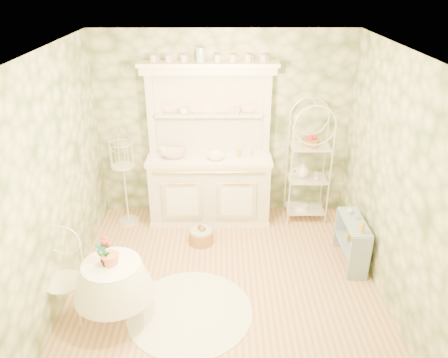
{
  "coord_description": "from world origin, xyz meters",
  "views": [
    {
      "loc": [
        -0.03,
        -4.14,
        3.41
      ],
      "look_at": [
        0.0,
        0.5,
        1.15
      ],
      "focal_mm": 35.0,
      "sensor_mm": 36.0,
      "label": 1
    }
  ],
  "objects_px": {
    "kitchen_dresser": "(209,147)",
    "floor_basket": "(201,236)",
    "side_shelf": "(351,244)",
    "birdcage_stand": "(124,178)",
    "bakers_rack": "(308,164)",
    "round_table": "(115,294)",
    "cafe_chair": "(64,284)"
  },
  "relations": [
    {
      "from": "kitchen_dresser",
      "to": "birdcage_stand",
      "type": "relative_size",
      "value": 1.57
    },
    {
      "from": "side_shelf",
      "to": "round_table",
      "type": "xyz_separation_m",
      "value": [
        -2.75,
        -0.97,
        0.05
      ]
    },
    {
      "from": "kitchen_dresser",
      "to": "bakers_rack",
      "type": "height_order",
      "value": "kitchen_dresser"
    },
    {
      "from": "kitchen_dresser",
      "to": "floor_basket",
      "type": "distance_m",
      "value": 1.23
    },
    {
      "from": "bakers_rack",
      "to": "cafe_chair",
      "type": "bearing_deg",
      "value": -144.12
    },
    {
      "from": "side_shelf",
      "to": "round_table",
      "type": "relative_size",
      "value": 1.0
    },
    {
      "from": "kitchen_dresser",
      "to": "floor_basket",
      "type": "height_order",
      "value": "kitchen_dresser"
    },
    {
      "from": "side_shelf",
      "to": "birdcage_stand",
      "type": "distance_m",
      "value": 3.2
    },
    {
      "from": "kitchen_dresser",
      "to": "cafe_chair",
      "type": "height_order",
      "value": "kitchen_dresser"
    },
    {
      "from": "kitchen_dresser",
      "to": "birdcage_stand",
      "type": "bearing_deg",
      "value": -175.05
    },
    {
      "from": "kitchen_dresser",
      "to": "round_table",
      "type": "xyz_separation_m",
      "value": [
        -0.95,
        -2.07,
        -0.82
      ]
    },
    {
      "from": "bakers_rack",
      "to": "birdcage_stand",
      "type": "relative_size",
      "value": 1.21
    },
    {
      "from": "birdcage_stand",
      "to": "floor_basket",
      "type": "bearing_deg",
      "value": -26.23
    },
    {
      "from": "round_table",
      "to": "cafe_chair",
      "type": "relative_size",
      "value": 0.78
    },
    {
      "from": "bakers_rack",
      "to": "side_shelf",
      "type": "bearing_deg",
      "value": -70.31
    },
    {
      "from": "cafe_chair",
      "to": "birdcage_stand",
      "type": "relative_size",
      "value": 0.58
    },
    {
      "from": "floor_basket",
      "to": "bakers_rack",
      "type": "bearing_deg",
      "value": 23.53
    },
    {
      "from": "bakers_rack",
      "to": "floor_basket",
      "type": "bearing_deg",
      "value": -155.82
    },
    {
      "from": "side_shelf",
      "to": "round_table",
      "type": "bearing_deg",
      "value": -162.18
    },
    {
      "from": "kitchen_dresser",
      "to": "round_table",
      "type": "relative_size",
      "value": 3.49
    },
    {
      "from": "round_table",
      "to": "cafe_chair",
      "type": "distance_m",
      "value": 0.54
    },
    {
      "from": "birdcage_stand",
      "to": "bakers_rack",
      "type": "bearing_deg",
      "value": 2.68
    },
    {
      "from": "floor_basket",
      "to": "cafe_chair",
      "type": "bearing_deg",
      "value": -134.82
    },
    {
      "from": "bakers_rack",
      "to": "side_shelf",
      "type": "height_order",
      "value": "bakers_rack"
    },
    {
      "from": "side_shelf",
      "to": "kitchen_dresser",
      "type": "bearing_deg",
      "value": 146.87
    },
    {
      "from": "birdcage_stand",
      "to": "floor_basket",
      "type": "xyz_separation_m",
      "value": [
        1.1,
        -0.54,
        -0.63
      ]
    },
    {
      "from": "bakers_rack",
      "to": "round_table",
      "type": "bearing_deg",
      "value": -137.81
    },
    {
      "from": "side_shelf",
      "to": "floor_basket",
      "type": "xyz_separation_m",
      "value": [
        -1.91,
        0.46,
        -0.18
      ]
    },
    {
      "from": "kitchen_dresser",
      "to": "side_shelf",
      "type": "relative_size",
      "value": 3.48
    },
    {
      "from": "kitchen_dresser",
      "to": "floor_basket",
      "type": "xyz_separation_m",
      "value": [
        -0.11,
        -0.64,
        -1.04
      ]
    },
    {
      "from": "bakers_rack",
      "to": "round_table",
      "type": "distance_m",
      "value": 3.2
    },
    {
      "from": "bakers_rack",
      "to": "side_shelf",
      "type": "xyz_separation_m",
      "value": [
        0.39,
        -1.12,
        -0.6
      ]
    }
  ]
}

